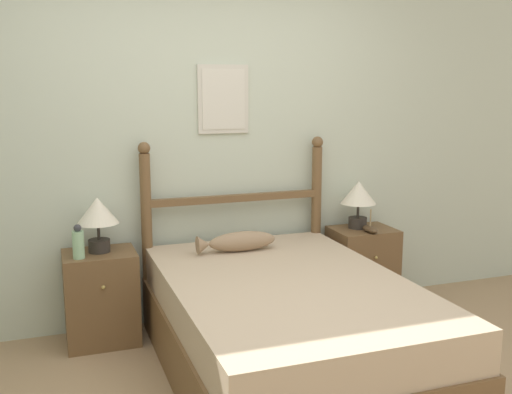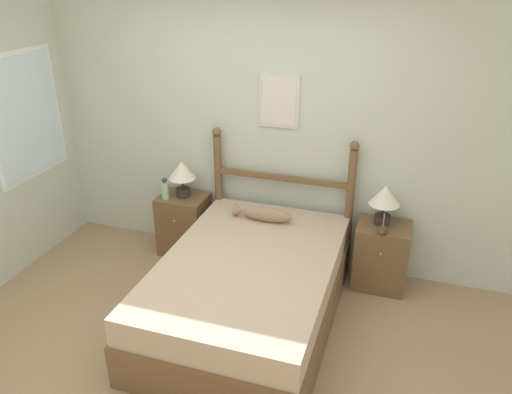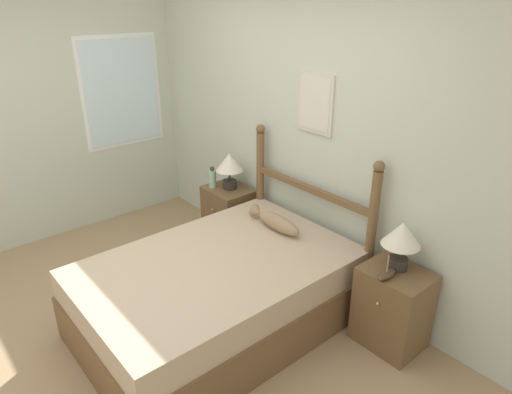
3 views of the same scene
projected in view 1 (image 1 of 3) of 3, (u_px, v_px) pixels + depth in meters
The scene contains 10 objects.
wall_back at pixel (199, 145), 4.26m from camera, with size 6.40×0.08×2.55m.
bed at pixel (287, 328), 3.51m from camera, with size 1.36×2.03×0.59m.
headboard at pixel (236, 222), 4.33m from camera, with size 1.37×0.08×1.32m.
nightstand_left at pixel (101, 297), 3.96m from camera, with size 0.47×0.40×0.62m.
nightstand_right at pixel (362, 268), 4.61m from camera, with size 0.47×0.40×0.62m.
table_lamp_left at pixel (98, 215), 3.88m from camera, with size 0.27×0.27×0.36m.
table_lamp_right at pixel (358, 196), 4.53m from camera, with size 0.27×0.27×0.36m.
bottle at pixel (78, 243), 3.76m from camera, with size 0.07×0.07×0.22m.
model_boat at pixel (370, 229), 4.43m from camera, with size 0.07×0.18×0.17m.
fish_pillow at pixel (237, 242), 4.03m from camera, with size 0.54×0.13×0.13m.
Camera 1 is at (-1.04, -2.42, 1.70)m, focal length 42.00 mm.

